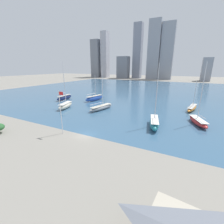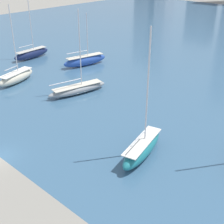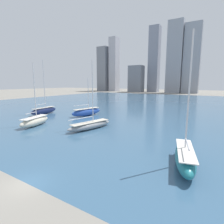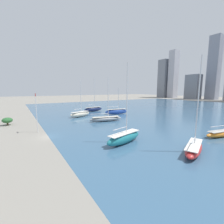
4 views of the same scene
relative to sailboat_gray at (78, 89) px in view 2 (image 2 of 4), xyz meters
The scene contains 6 objects.
ground_plane 20.59m from the sailboat_gray, 69.03° to the right, with size 500.00×500.00×0.00m, color gray.
sailboat_gray is the anchor object (origin of this frame).
sailboat_teal 21.19m from the sailboat_gray, 20.68° to the right, with size 4.21×9.47×15.33m.
sailboat_cream 13.19m from the sailboat_gray, 161.14° to the right, with size 4.58×8.98×14.12m.
sailboat_blue 15.35m from the sailboat_gray, 132.10° to the left, with size 4.17×10.47×11.08m.
sailboat_navy 24.26m from the sailboat_gray, 164.17° to the left, with size 2.57×9.69×16.26m.
Camera 2 is at (30.86, -13.71, 21.75)m, focal length 50.00 mm.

